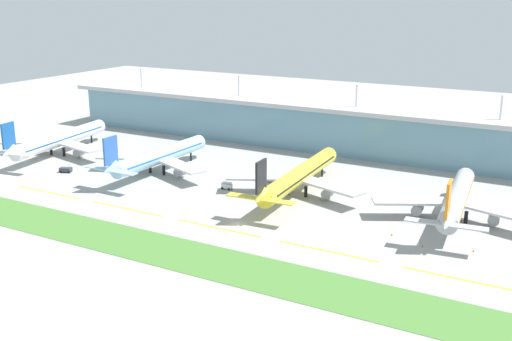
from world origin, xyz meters
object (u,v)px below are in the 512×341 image
object	(u,v)px
airliner_nearest	(59,140)
safety_cone_nose_front	(422,246)
safety_cone_right_wingtip	(392,234)
airliner_far_middle	(457,199)
pushback_tug	(66,170)
safety_cone_left_wingtip	(473,251)
airliner_center	(299,176)
airliner_near_middle	(159,156)
baggage_cart	(227,186)

from	to	relation	value
airliner_nearest	safety_cone_nose_front	distance (m)	159.68
safety_cone_nose_front	safety_cone_right_wingtip	bearing A→B (deg)	157.84
airliner_far_middle	safety_cone_right_wingtip	distance (m)	25.42
pushback_tug	safety_cone_left_wingtip	bearing A→B (deg)	-0.91
airliner_far_middle	safety_cone_left_wingtip	xyz separation A→B (m)	(9.59, -21.89, -6.09)
safety_cone_left_wingtip	safety_cone_nose_front	bearing A→B (deg)	-165.14
safety_cone_right_wingtip	airliner_center	bearing A→B (deg)	151.93
safety_cone_nose_front	safety_cone_right_wingtip	world-z (taller)	same
airliner_center	safety_cone_nose_front	distance (m)	54.45
airliner_near_middle	safety_cone_left_wingtip	distance (m)	118.82
airliner_center	baggage_cart	size ratio (longest dim) A/B	18.51
pushback_tug	safety_cone_right_wingtip	bearing A→B (deg)	-0.80
airliner_center	pushback_tug	world-z (taller)	airliner_center
airliner_nearest	safety_cone_nose_front	world-z (taller)	airliner_nearest
safety_cone_right_wingtip	airliner_near_middle	bearing A→B (deg)	169.08
safety_cone_left_wingtip	safety_cone_nose_front	size ratio (longest dim) A/B	1.00
baggage_cart	pushback_tug	bearing A→B (deg)	-169.59
airliner_nearest	safety_cone_nose_front	size ratio (longest dim) A/B	94.11
airliner_center	safety_cone_right_wingtip	world-z (taller)	airliner_center
airliner_far_middle	pushback_tug	distance (m)	140.23
baggage_cart	safety_cone_left_wingtip	distance (m)	85.65
safety_cone_left_wingtip	safety_cone_right_wingtip	xyz separation A→B (m)	(-22.02, 0.57, 0.00)
airliner_nearest	safety_cone_left_wingtip	world-z (taller)	airliner_nearest
pushback_tug	airliner_nearest	bearing A→B (deg)	140.33
safety_cone_right_wingtip	baggage_cart	bearing A→B (deg)	167.79
pushback_tug	safety_cone_left_wingtip	distance (m)	148.37
baggage_cart	safety_cone_right_wingtip	bearing A→B (deg)	-12.21
airliner_nearest	safety_cone_left_wingtip	distance (m)	171.60
airliner_nearest	safety_cone_nose_front	bearing A→B (deg)	-8.59
airliner_far_middle	safety_cone_left_wingtip	distance (m)	24.66
safety_cone_right_wingtip	airliner_nearest	bearing A→B (deg)	172.34
safety_cone_nose_front	baggage_cart	bearing A→B (deg)	166.42
baggage_cart	airliner_center	bearing A→B (deg)	16.69
airliner_center	airliner_far_middle	distance (m)	51.13
pushback_tug	safety_cone_right_wingtip	size ratio (longest dim) A/B	7.09
airliner_near_middle	safety_cone_nose_front	size ratio (longest dim) A/B	85.87
airliner_far_middle	safety_cone_nose_front	world-z (taller)	airliner_far_middle
airliner_near_middle	pushback_tug	xyz separation A→B (m)	(-31.21, -16.59, -5.34)
airliner_near_middle	airliner_far_middle	bearing A→B (deg)	1.57
airliner_center	safety_cone_right_wingtip	bearing A→B (deg)	-28.07
baggage_cart	pushback_tug	world-z (taller)	baggage_cart
safety_cone_right_wingtip	airliner_far_middle	bearing A→B (deg)	59.75
pushback_tug	safety_cone_right_wingtip	world-z (taller)	pushback_tug
airliner_near_middle	airliner_center	world-z (taller)	same
airliner_center	safety_cone_nose_front	xyz separation A→B (m)	(48.23, -24.52, -6.10)
airliner_near_middle	airliner_far_middle	xyz separation A→B (m)	(107.55, 2.96, -0.00)
airliner_nearest	safety_cone_right_wingtip	world-z (taller)	airliner_nearest
airliner_near_middle	safety_cone_left_wingtip	world-z (taller)	airliner_near_middle
airliner_near_middle	pushback_tug	distance (m)	35.74
safety_cone_nose_front	safety_cone_right_wingtip	distance (m)	10.29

